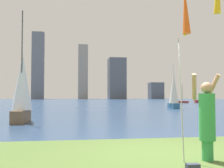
% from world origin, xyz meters
% --- Properties ---
extents(ground, '(120.00, 138.00, 0.12)m').
position_xyz_m(ground, '(0.00, 50.95, -0.06)').
color(ground, '#4C662D').
extents(person, '(0.67, 0.50, 1.84)m').
position_xyz_m(person, '(0.61, -0.74, 0.90)').
color(person, green).
rests_on(person, ground).
extents(kite_flag_left, '(0.16, 0.53, 3.65)m').
position_xyz_m(kite_flag_left, '(0.07, -0.93, 3.03)').
color(kite_flag_left, '#B2B2B7').
rests_on(kite_flag_left, ground).
extents(sailboat_0, '(1.36, 2.27, 5.27)m').
position_xyz_m(sailboat_0, '(21.81, 43.21, 0.34)').
color(sailboat_0, maroon).
rests_on(sailboat_0, ground).
extents(sailboat_1, '(1.05, 2.02, 5.71)m').
position_xyz_m(sailboat_1, '(-4.71, 8.14, 1.73)').
color(sailboat_1, brown).
rests_on(sailboat_1, ground).
extents(sailboat_2, '(1.04, 2.01, 4.74)m').
position_xyz_m(sailboat_2, '(8.46, 21.09, 1.82)').
color(sailboat_2, '#2D6084').
rests_on(sailboat_2, ground).
extents(sailboat_3, '(2.35, 1.99, 3.49)m').
position_xyz_m(sailboat_3, '(18.56, 42.48, 0.22)').
color(sailboat_3, maroon).
rests_on(sailboat_3, ground).
extents(skyline_tower_1, '(4.76, 3.27, 27.11)m').
position_xyz_m(skyline_tower_1, '(-15.61, 105.69, 13.55)').
color(skyline_tower_1, slate).
rests_on(skyline_tower_1, ground).
extents(skyline_tower_2, '(3.95, 7.22, 22.60)m').
position_xyz_m(skyline_tower_2, '(2.53, 108.45, 11.30)').
color(skyline_tower_2, gray).
rests_on(skyline_tower_2, ground).
extents(skyline_tower_3, '(6.91, 7.27, 16.86)m').
position_xyz_m(skyline_tower_3, '(16.41, 104.03, 8.43)').
color(skyline_tower_3, '#565B66').
rests_on(skyline_tower_3, ground).
extents(skyline_tower_4, '(5.81, 5.41, 7.08)m').
position_xyz_m(skyline_tower_4, '(34.25, 107.33, 3.54)').
color(skyline_tower_4, '#565B66').
rests_on(skyline_tower_4, ground).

